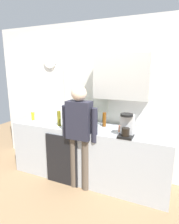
% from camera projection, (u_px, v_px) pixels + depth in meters
% --- Properties ---
extents(ground_plane, '(8.00, 8.00, 0.00)m').
position_uv_depth(ground_plane, '(80.00, 187.00, 3.01)').
color(ground_plane, '#8C6D4C').
extents(kitchen_counter, '(2.60, 0.64, 0.91)m').
position_uv_depth(kitchen_counter, '(88.00, 153.00, 3.17)').
color(kitchen_counter, '#B2B7BC').
rests_on(kitchen_counter, ground_plane).
extents(dishwasher_panel, '(0.56, 0.02, 0.82)m').
position_uv_depth(dishwasher_panel, '(62.00, 160.00, 3.01)').
color(dishwasher_panel, black).
rests_on(dishwasher_panel, ground_plane).
extents(back_wall_assembly, '(4.20, 0.42, 2.60)m').
position_uv_depth(back_wall_assembly, '(101.00, 96.00, 3.30)').
color(back_wall_assembly, white).
rests_on(back_wall_assembly, ground_plane).
extents(coffee_maker, '(0.20, 0.20, 0.33)m').
position_uv_depth(coffee_maker, '(127.00, 126.00, 2.59)').
color(coffee_maker, black).
rests_on(coffee_maker, kitchen_counter).
extents(bottle_olive_oil, '(0.06, 0.06, 0.25)m').
position_uv_depth(bottle_olive_oil, '(59.00, 118.00, 3.09)').
color(bottle_olive_oil, olive).
rests_on(bottle_olive_oil, kitchen_counter).
extents(bottle_green_wine, '(0.07, 0.07, 0.30)m').
position_uv_depth(bottle_green_wine, '(87.00, 115.00, 3.24)').
color(bottle_green_wine, '#195923').
rests_on(bottle_green_wine, kitchen_counter).
extents(bottle_clear_soda, '(0.09, 0.09, 0.28)m').
position_uv_depth(bottle_clear_soda, '(92.00, 118.00, 3.06)').
color(bottle_clear_soda, '#2D8C33').
rests_on(bottle_clear_soda, kitchen_counter).
extents(bottle_amber_beer, '(0.06, 0.06, 0.23)m').
position_uv_depth(bottle_amber_beer, '(104.00, 119.00, 3.06)').
color(bottle_amber_beer, brown).
rests_on(bottle_amber_beer, kitchen_counter).
extents(cup_terracotta_mug, '(0.08, 0.08, 0.09)m').
position_uv_depth(cup_terracotta_mug, '(121.00, 129.00, 2.82)').
color(cup_terracotta_mug, '#B26647').
rests_on(cup_terracotta_mug, kitchen_counter).
extents(potted_plant, '(0.15, 0.15, 0.23)m').
position_uv_depth(potted_plant, '(76.00, 120.00, 2.97)').
color(potted_plant, '#9E5638').
rests_on(potted_plant, kitchen_counter).
extents(dish_soap, '(0.06, 0.06, 0.18)m').
position_uv_depth(dish_soap, '(33.00, 116.00, 3.44)').
color(dish_soap, yellow).
rests_on(dish_soap, kitchen_counter).
extents(person_at_sink, '(0.57, 0.22, 1.60)m').
position_uv_depth(person_at_sink, '(79.00, 130.00, 2.79)').
color(person_at_sink, brown).
rests_on(person_at_sink, ground_plane).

